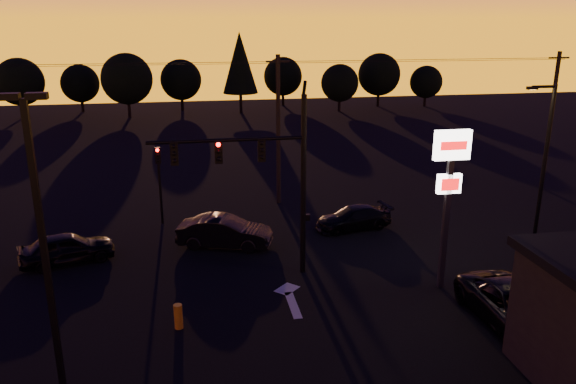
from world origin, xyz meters
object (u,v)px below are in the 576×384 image
streetlight (544,158)px  car_mid (225,232)px  pylon_sign (450,176)px  bollard (178,316)px  secondary_signal (159,174)px  car_right (353,218)px  car_left (67,248)px  traffic_signal_mast (267,168)px  parking_lot_light (41,231)px  suv_parked (515,307)px

streetlight → car_mid: size_ratio=1.71×
pylon_sign → bollard: size_ratio=7.10×
secondary_signal → car_right: secondary_signal is taller
car_left → traffic_signal_mast: bearing=-125.2°
parking_lot_light → pylon_sign: (14.50, 4.50, -0.36)m
bollard → car_mid: 7.86m
parking_lot_light → suv_parked: 16.51m
streetlight → bollard: size_ratio=8.35×
secondary_signal → car_right: 10.87m
bollard → parking_lot_light: bearing=-139.2°
traffic_signal_mast → pylon_sign: bearing=-19.4°
secondary_signal → parking_lot_light: size_ratio=0.48×
car_mid → car_right: bearing=-62.4°
streetlight → car_left: 23.43m
bollard → car_mid: size_ratio=0.20×
parking_lot_light → pylon_sign: size_ratio=1.34×
car_mid → car_right: size_ratio=1.11×
traffic_signal_mast → streetlight: bearing=6.1°
secondary_signal → car_right: (10.30, -2.63, -2.25)m
streetlight → parking_lot_light: bearing=-158.3°
car_left → secondary_signal: bearing=-59.8°
pylon_sign → car_right: size_ratio=1.61×
car_right → car_left: bearing=-92.5°
parking_lot_light → suv_parked: parking_lot_light is taller
secondary_signal → pylon_sign: 15.75m
pylon_sign → car_mid: pylon_sign is taller
car_right → streetlight: bearing=58.5°
car_mid → suv_parked: size_ratio=0.86×
traffic_signal_mast → bollard: traffic_signal_mast is taller
parking_lot_light → bollard: 6.66m
traffic_signal_mast → secondary_signal: size_ratio=1.97×
parking_lot_light → suv_parked: bearing=3.8°
car_left → suv_parked: bearing=-134.2°
parking_lot_light → secondary_signal: bearing=80.2°
pylon_sign → car_mid: 11.44m
car_left → car_mid: car_mid is taller
streetlight → car_mid: streetlight is taller
suv_parked → car_left: bearing=151.6°
pylon_sign → bollard: bearing=-172.4°
secondary_signal → parking_lot_light: bearing=-99.8°
traffic_signal_mast → suv_parked: 11.15m
traffic_signal_mast → car_right: traffic_signal_mast is taller
parking_lot_light → car_right: 18.06m
streetlight → bollard: 19.13m
pylon_sign → car_right: bearing=103.0°
bollard → traffic_signal_mast: bearing=45.5°
pylon_sign → car_mid: bearing=145.3°
streetlight → bollard: bearing=-163.0°
traffic_signal_mast → suv_parked: (8.45, -5.95, -4.18)m
bollard → suv_parked: 12.51m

